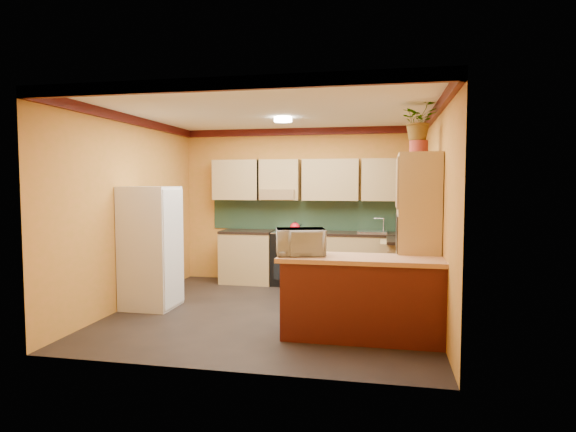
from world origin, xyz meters
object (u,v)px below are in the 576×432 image
Objects in this scene: stove at (290,258)px; fridge at (151,247)px; base_cabinets_back at (326,260)px; breakfast_bar at (364,300)px; microwave at (300,242)px; pantry at (417,241)px.

fridge reaches higher than stove.
fridge is at bearing -139.77° from base_cabinets_back.
fridge is 0.94× the size of breakfast_bar.
stove is 2.85m from microwave.
fridge is 0.81× the size of pantry.
fridge is 3.11× the size of microwave.
stove is (-0.62, -0.00, 0.02)m from base_cabinets_back.
breakfast_bar is at bearing -15.20° from fridge.
microwave is at bearing -89.32° from base_cabinets_back.
breakfast_bar is (2.99, -0.81, -0.41)m from fridge.
base_cabinets_back is 1.74× the size of pantry.
stove reaches higher than breakfast_bar.
stove is 1.67× the size of microwave.
breakfast_bar is (1.38, -2.71, -0.02)m from stove.
microwave is (0.66, -2.71, 0.63)m from stove.
microwave reaches higher than stove.
fridge is 3.12m from breakfast_bar.
stove is at bearing 49.56° from fridge.
fridge is at bearing 164.80° from breakfast_bar.
microwave is (2.27, -0.81, 0.23)m from fridge.
breakfast_bar is (0.75, -2.71, 0.00)m from base_cabinets_back.
base_cabinets_back is 2.55m from pantry.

